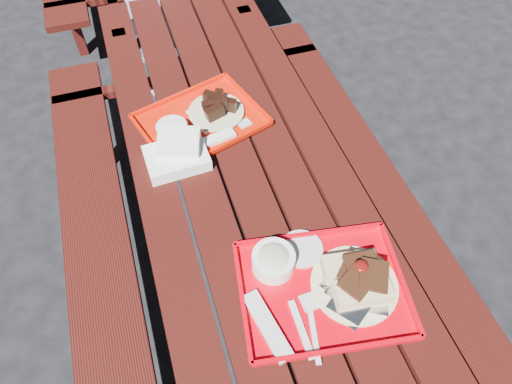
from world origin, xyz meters
TOP-DOWN VIEW (x-y plane):
  - ground at (0.00, 0.00)m, footprint 60.00×60.00m
  - picnic_table_near at (-0.00, 0.00)m, footprint 1.41×2.40m
  - near_tray at (0.09, -0.48)m, footprint 0.53×0.44m
  - far_tray at (-0.09, 0.27)m, footprint 0.51×0.45m
  - white_cloth at (-0.20, 0.12)m, footprint 0.22×0.19m

SIDE VIEW (x-z plane):
  - ground at x=0.00m, z-range 0.00..0.00m
  - picnic_table_near at x=0.00m, z-range 0.19..0.94m
  - far_tray at x=-0.09m, z-range 0.74..0.81m
  - near_tray at x=0.09m, z-range 0.71..0.86m
  - white_cloth at x=-0.20m, z-range 0.74..0.83m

